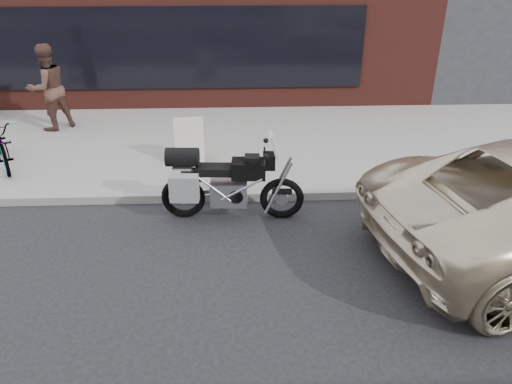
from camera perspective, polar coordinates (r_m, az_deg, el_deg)
The scene contains 7 objects.
ground at distance 5.65m, azimuth 0.81°, elevation -20.73°, with size 120.00×120.00×0.00m, color black.
near_sidewalk at distance 11.54m, azimuth -1.06°, elevation 6.30°, with size 44.00×6.00×0.15m, color gray.
storefront at distance 17.96m, azimuth -8.55°, elevation 20.73°, with size 14.00×10.07×4.50m.
motorcycle at distance 8.07m, azimuth -3.86°, elevation 1.02°, with size 2.35×0.76×1.49m.
bicycle_front at distance 10.94m, azimuth -27.21°, elevation 5.21°, with size 0.66×1.89×0.99m, color gray.
sandwich_sign at distance 10.00m, azimuth -7.66°, elevation 5.93°, with size 0.62×0.58×0.91m.
cafe_patron_left at distance 12.50m, azimuth -22.69°, elevation 10.94°, with size 0.95×0.74×1.95m, color #50342A.
Camera 1 is at (-0.23, -3.78, 4.20)m, focal length 35.00 mm.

